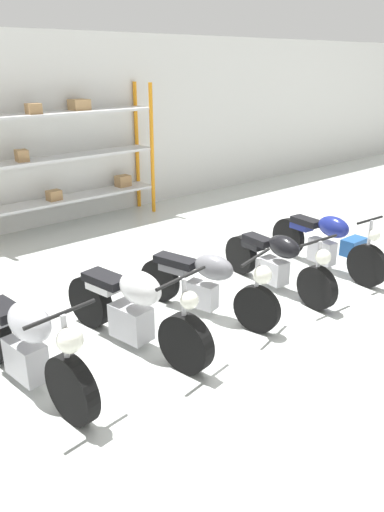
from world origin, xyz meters
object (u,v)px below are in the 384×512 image
(motorcycle_grey, at_px, (207,282))
(motorcycle_blue, at_px, (326,241))
(toolbox, at_px, (354,246))
(motorcycle_black, at_px, (278,262))
(motorcycle_white, at_px, (134,309))
(motorcycle_silver, at_px, (28,345))
(shelving_rack, at_px, (68,155))

(motorcycle_grey, distance_m, motorcycle_blue, 2.42)
(motorcycle_blue, bearing_deg, toolbox, 98.23)
(motorcycle_grey, bearing_deg, motorcycle_black, 71.98)
(motorcycle_white, relative_size, motorcycle_blue, 1.00)
(motorcycle_black, distance_m, toolbox, 2.09)
(motorcycle_silver, relative_size, toolbox, 4.88)
(motorcycle_silver, height_order, motorcycle_blue, motorcycle_silver)
(shelving_rack, xyz_separation_m, motorcycle_silver, (-2.91, -4.58, -0.88))
(shelving_rack, height_order, motorcycle_grey, shelving_rack)
(motorcycle_silver, bearing_deg, toolbox, 83.53)
(motorcycle_blue, height_order, toolbox, motorcycle_blue)
(motorcycle_silver, height_order, toolbox, motorcycle_silver)
(motorcycle_grey, bearing_deg, motorcycle_blue, 73.80)
(shelving_rack, distance_m, motorcycle_grey, 4.69)
(shelving_rack, height_order, motorcycle_silver, shelving_rack)
(shelving_rack, distance_m, toolbox, 5.50)
(motorcycle_black, relative_size, toolbox, 4.72)
(motorcycle_silver, bearing_deg, motorcycle_white, 83.26)
(motorcycle_white, bearing_deg, shelving_rack, 150.18)
(motorcycle_blue, bearing_deg, motorcycle_grey, -87.04)
(motorcycle_white, relative_size, motorcycle_black, 1.05)
(motorcycle_white, distance_m, motorcycle_blue, 3.54)
(shelving_rack, relative_size, motorcycle_silver, 1.71)
(shelving_rack, bearing_deg, motorcycle_silver, -122.46)
(motorcycle_white, bearing_deg, motorcycle_silver, -99.87)
(motorcycle_silver, height_order, motorcycle_black, motorcycle_silver)
(motorcycle_black, xyz_separation_m, motorcycle_blue, (1.14, 0.01, 0.04))
(motorcycle_white, xyz_separation_m, motorcycle_black, (2.40, -0.06, -0.05))
(shelving_rack, height_order, motorcycle_black, shelving_rack)
(motorcycle_white, bearing_deg, motorcycle_grey, 81.26)
(motorcycle_grey, height_order, motorcycle_black, motorcycle_grey)
(motorcycle_blue, bearing_deg, motorcycle_black, -85.01)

